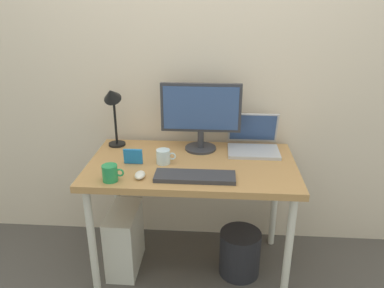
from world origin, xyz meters
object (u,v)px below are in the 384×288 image
keyboard (195,176)px  computer_tower (125,239)px  photo_frame (133,156)px  laptop (253,141)px  desk_lamp (112,104)px  glass_cup (164,157)px  mouse (140,175)px  desk (192,174)px  monitor (201,113)px  wastebasket (240,253)px  coffee_mug (110,173)px

keyboard → computer_tower: bearing=160.1°
photo_frame → laptop: bearing=20.6°
photo_frame → desk_lamp: bearing=124.3°
keyboard → glass_cup: bearing=136.9°
mouse → photo_frame: size_ratio=0.82×
desk_lamp → glass_cup: desk_lamp is taller
desk_lamp → photo_frame: 0.39m
desk → monitor: 0.38m
mouse → computer_tower: bearing=132.4°
mouse → glass_cup: size_ratio=0.77×
laptop → computer_tower: 1.05m
photo_frame → wastebasket: 0.93m
desk_lamp → keyboard: bearing=-37.3°
laptop → keyboard: (-0.35, -0.43, -0.05)m
glass_cup → mouse: bearing=-117.3°
laptop → mouse: 0.79m
desk → glass_cup: glass_cup is taller
mouse → wastebasket: mouse is taller
laptop → desk: bearing=-148.5°
wastebasket → photo_frame: bearing=179.9°
monitor → wastebasket: size_ratio=1.67×
keyboard → computer_tower: 0.75m
monitor → glass_cup: 0.37m
laptop → wastebasket: 0.72m
desk → mouse: (-0.27, -0.22, 0.09)m
laptop → glass_cup: (-0.54, -0.25, -0.01)m
wastebasket → desk: bearing=172.5°
desk → desk_lamp: size_ratio=2.94×
desk → photo_frame: bearing=-173.4°
glass_cup → coffee_mug: bearing=-136.2°
monitor → laptop: (0.34, 0.02, -0.19)m
coffee_mug → photo_frame: (0.08, 0.22, 0.00)m
desk_lamp → glass_cup: (0.35, -0.23, -0.25)m
desk → desk_lamp: bearing=157.7°
mouse → computer_tower: mouse is taller
monitor → desk_lamp: (-0.56, 0.00, 0.05)m
desk → wastebasket: 0.62m
desk_lamp → keyboard: (0.55, -0.42, -0.28)m
desk → monitor: monitor is taller
photo_frame → computer_tower: photo_frame is taller
desk_lamp → wastebasket: desk_lamp is taller
mouse → coffee_mug: bearing=-163.5°
mouse → coffee_mug: 0.16m
desk → coffee_mug: 0.51m
monitor → mouse: size_ratio=5.57×
photo_frame → wastebasket: size_ratio=0.37×
desk → wastebasket: desk is taller
desk → photo_frame: size_ratio=11.21×
desk → keyboard: 0.22m
laptop → desk_lamp: (-0.89, -0.02, 0.24)m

